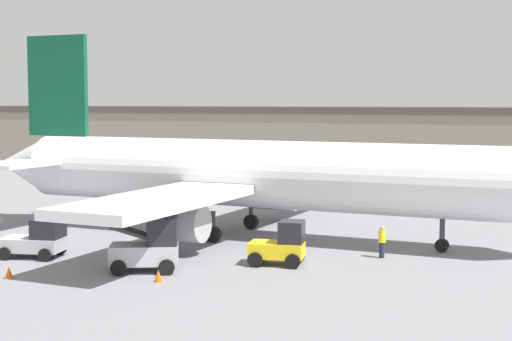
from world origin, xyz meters
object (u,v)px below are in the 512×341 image
Objects in this scene: ground_crew_worker at (382,241)px; airplane at (241,174)px; safety_cone_near at (9,272)px; pushback_tug at (281,245)px; safety_cone_far at (158,276)px; belt_loader_truck at (150,246)px; baggage_tug at (38,239)px.

airplane is at bearing -113.65° from ground_crew_worker.
safety_cone_near is (-5.36, -13.91, -3.36)m from airplane.
pushback_tug is at bearing -53.49° from ground_crew_worker.
pushback_tug is 6.56m from safety_cone_far.
airplane is 67.51× the size of safety_cone_near.
ground_crew_worker reaches higher than safety_cone_near.
safety_cone_far is at bearing -45.62° from ground_crew_worker.
ground_crew_worker is at bearing 11.81° from belt_loader_truck.
belt_loader_truck is at bearing 128.64° from safety_cone_far.
ground_crew_worker is 11.82m from safety_cone_far.
pushback_tug is 12.55m from safety_cone_near.
airplane is 12.21m from baggage_tug.
baggage_tug is 0.94× the size of belt_loader_truck.
safety_cone_near is (1.71, -4.33, -0.65)m from baggage_tug.
safety_cone_near is at bearing -154.81° from pushback_tug.
baggage_tug is 1.20× the size of pushback_tug.
airplane is 12.58m from safety_cone_far.
ground_crew_worker is at bearing 30.54° from pushback_tug.
pushback_tug is (-4.11, -3.46, 0.10)m from ground_crew_worker.
airplane is 13.31× the size of pushback_tug.
baggage_tug is at bearing -123.49° from airplane.
airplane reaches higher than pushback_tug.
ground_crew_worker is at bearing -17.08° from airplane.
pushback_tug reaches higher than baggage_tug.
safety_cone_near is at bearing -57.23° from ground_crew_worker.
safety_cone_far is at bearing -76.43° from belt_loader_truck.
airplane is 67.51× the size of safety_cone_far.
belt_loader_truck is 6.46× the size of safety_cone_near.
safety_cone_near is at bearing -80.57° from baggage_tug.
baggage_tug is 8.61m from safety_cone_far.
safety_cone_near is at bearing -164.20° from safety_cone_far.
pushback_tug is at bearing 54.45° from safety_cone_far.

